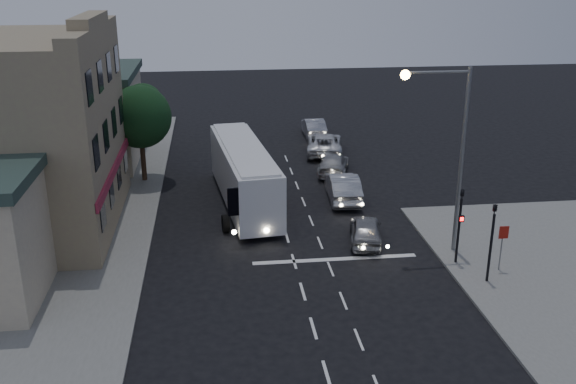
{
  "coord_description": "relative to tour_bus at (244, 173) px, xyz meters",
  "views": [
    {
      "loc": [
        -3.58,
        -25.61,
        13.59
      ],
      "look_at": [
        0.16,
        5.76,
        2.2
      ],
      "focal_mm": 40.0,
      "sensor_mm": 36.0,
      "label": 1
    }
  ],
  "objects": [
    {
      "name": "car_sedan_a",
      "position": [
        5.94,
        0.01,
        -1.12
      ],
      "size": [
        2.05,
        5.07,
        1.64
      ],
      "primitive_type": "imported",
      "rotation": [
        0.0,
        0.0,
        3.08
      ],
      "color": "#B8B8B8",
      "rests_on": "ground"
    },
    {
      "name": "tour_bus",
      "position": [
        0.0,
        0.0,
        0.0
      ],
      "size": [
        3.72,
        11.88,
        3.58
      ],
      "rotation": [
        0.0,
        0.0,
        0.11
      ],
      "color": "white",
      "rests_on": "ground"
    },
    {
      "name": "main_building",
      "position": [
        -12.02,
        -2.05,
        3.22
      ],
      "size": [
        10.12,
        12.0,
        11.0
      ],
      "color": "#86715D",
      "rests_on": "sidewalk_far"
    },
    {
      "name": "low_building_north",
      "position": [
        -11.56,
        9.95,
        1.46
      ],
      "size": [
        9.4,
        9.4,
        6.5
      ],
      "color": "#B0A28A",
      "rests_on": "sidewalk_far"
    },
    {
      "name": "traffic_signal_main",
      "position": [
        9.54,
        -9.27,
        0.49
      ],
      "size": [
        0.25,
        0.35,
        4.1
      ],
      "color": "black",
      "rests_on": "sidewalk_near"
    },
    {
      "name": "regulatory_sign",
      "position": [
        11.24,
        -10.28,
        -0.34
      ],
      "size": [
        0.45,
        0.12,
        2.2
      ],
      "color": "slate",
      "rests_on": "sidewalk_near"
    },
    {
      "name": "ground",
      "position": [
        1.94,
        -10.05,
        -1.93
      ],
      "size": [
        120.0,
        120.0,
        0.0
      ],
      "primitive_type": "plane",
      "color": "black"
    },
    {
      "name": "car_sedan_b",
      "position": [
        6.32,
        5.16,
        -1.27
      ],
      "size": [
        3.06,
        4.95,
        1.34
      ],
      "primitive_type": "imported",
      "rotation": [
        0.0,
        0.0,
        2.87
      ],
      "color": "#9B9B9B",
      "rests_on": "ground"
    },
    {
      "name": "street_tree",
      "position": [
        -6.27,
        4.98,
        2.56
      ],
      "size": [
        4.0,
        4.0,
        6.2
      ],
      "color": "black",
      "rests_on": "sidewalk_far"
    },
    {
      "name": "traffic_signal_side",
      "position": [
        10.24,
        -11.25,
        0.49
      ],
      "size": [
        0.18,
        0.15,
        4.1
      ],
      "color": "black",
      "rests_on": "sidewalk_near"
    },
    {
      "name": "car_extra",
      "position": [
        6.51,
        15.03,
        -1.19
      ],
      "size": [
        1.59,
        4.55,
        1.5
      ],
      "primitive_type": "imported",
      "rotation": [
        0.0,
        0.0,
        3.14
      ],
      "color": "#A4A4A9",
      "rests_on": "ground"
    },
    {
      "name": "sidewalk_far",
      "position": [
        -11.06,
        -2.05,
        -1.87
      ],
      "size": [
        12.0,
        50.0,
        0.12
      ],
      "primitive_type": "cube",
      "color": "slate",
      "rests_on": "ground"
    },
    {
      "name": "road_markings",
      "position": [
        3.23,
        -6.74,
        -1.93
      ],
      "size": [
        8.0,
        30.55,
        0.01
      ],
      "color": "silver",
      "rests_on": "ground"
    },
    {
      "name": "car_suv",
      "position": [
        5.86,
        -6.25,
        -1.27
      ],
      "size": [
        2.31,
        4.15,
        1.33
      ],
      "primitive_type": "imported",
      "rotation": [
        0.0,
        0.0,
        2.94
      ],
      "color": "gray",
      "rests_on": "ground"
    },
    {
      "name": "car_sedan_c",
      "position": [
        6.54,
        9.95,
        -1.17
      ],
      "size": [
        3.44,
        5.86,
        1.53
      ],
      "primitive_type": "imported",
      "rotation": [
        0.0,
        0.0,
        2.97
      ],
      "color": "silver",
      "rests_on": "ground"
    },
    {
      "name": "streetlight",
      "position": [
        9.28,
        -7.85,
        3.8
      ],
      "size": [
        3.32,
        0.44,
        9.0
      ],
      "color": "slate",
      "rests_on": "sidewalk_near"
    }
  ]
}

